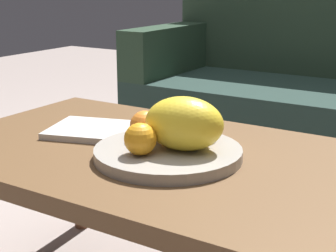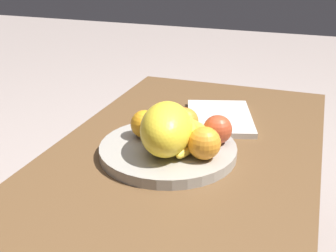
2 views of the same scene
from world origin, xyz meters
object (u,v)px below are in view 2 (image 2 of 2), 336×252
orange_right (185,121)px  magazine (219,118)px  coffee_table (175,180)px  orange_left (204,144)px  apple_front (218,129)px  orange_front (145,124)px  banana_bunch (193,136)px  melon_large_front (167,128)px  fruit_bowl (168,150)px

orange_right → magazine: bearing=164.2°
coffee_table → orange_left: (0.00, 0.07, 0.11)m
orange_left → apple_front: orange_left is taller
orange_front → banana_bunch: bearing=82.4°
orange_right → banana_bunch: size_ratio=0.40×
orange_right → apple_front: same height
orange_right → orange_left: bearing=35.4°
orange_left → coffee_table: bearing=-92.8°
melon_large_front → apple_front: (-0.09, 0.10, -0.02)m
coffee_table → orange_left: orange_left is taller
melon_large_front → orange_right: melon_large_front is taller
coffee_table → apple_front: apple_front is taller
melon_large_front → apple_front: 0.13m
orange_left → orange_right: 0.14m
orange_front → orange_right: bearing=118.9°
orange_left → banana_bunch: (-0.05, -0.04, -0.01)m
apple_front → fruit_bowl: bearing=-63.8°
banana_bunch → orange_right: bearing=-147.7°
orange_left → magazine: orange_left is taller
fruit_bowl → orange_front: 0.09m
fruit_bowl → magazine: bearing=164.8°
coffee_table → magazine: magazine is taller
fruit_bowl → orange_left: size_ratio=4.40×
banana_bunch → magazine: size_ratio=0.70×
orange_right → banana_bunch: (0.07, 0.04, -0.00)m
coffee_table → magazine: size_ratio=4.99×
coffee_table → banana_bunch: 0.11m
coffee_table → fruit_bowl: 0.07m
orange_front → magazine: size_ratio=0.28×
orange_left → apple_front: size_ratio=1.07×
melon_large_front → orange_front: melon_large_front is taller
melon_large_front → apple_front: bearing=130.7°
melon_large_front → magazine: bearing=168.1°
orange_left → apple_front: 0.09m
orange_front → orange_right: (-0.05, 0.09, 0.00)m
orange_front → apple_front: bearing=98.9°
melon_large_front → coffee_table: bearing=80.8°
fruit_bowl → banana_bunch: banana_bunch is taller
banana_bunch → coffee_table: bearing=-33.9°
orange_right → apple_front: bearing=76.8°
orange_front → orange_left: (0.06, 0.17, 0.00)m
melon_large_front → orange_left: size_ratio=2.32×
melon_large_front → magazine: (-0.28, 0.06, -0.08)m
orange_right → magazine: orange_right is taller
orange_front → magazine: 0.27m
fruit_bowl → banana_bunch: (-0.01, 0.06, 0.04)m
melon_large_front → apple_front: size_ratio=2.49×
orange_right → magazine: size_ratio=0.28×
fruit_bowl → apple_front: size_ratio=4.71×
apple_front → orange_left: bearing=-5.7°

